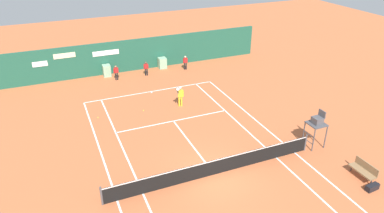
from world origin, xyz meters
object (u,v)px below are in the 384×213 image
at_px(player_on_baseline, 180,95).
at_px(ball_kid_left_post, 116,72).
at_px(player_bench, 364,169).
at_px(tennis_ball_mid_court, 144,110).
at_px(ball_kid_right_post, 185,62).
at_px(ball_kid_centre_post, 146,68).
at_px(umpire_chair, 317,123).
at_px(equipment_bag, 373,187).
at_px(tennis_ball_by_sideline, 98,117).

relative_size(player_on_baseline, ball_kid_left_post, 1.35).
distance_m(player_bench, tennis_ball_mid_court, 14.76).
bearing_deg(ball_kid_right_post, ball_kid_centre_post, 4.24).
distance_m(player_bench, ball_kid_left_post, 20.67).
height_order(player_bench, ball_kid_right_post, ball_kid_right_post).
distance_m(umpire_chair, equipment_bag, 4.67).
height_order(umpire_chair, player_on_baseline, umpire_chair).
bearing_deg(tennis_ball_by_sideline, equipment_bag, -48.45).
xyz_separation_m(umpire_chair, ball_kid_right_post, (-2.36, 15.03, -0.82)).
xyz_separation_m(player_bench, ball_kid_right_post, (-2.72, 18.52, 0.26)).
height_order(umpire_chair, tennis_ball_mid_court, umpire_chair).
bearing_deg(player_bench, ball_kid_left_post, 26.38).
bearing_deg(equipment_bag, umpire_chair, 91.42).
height_order(equipment_bag, ball_kid_right_post, ball_kid_right_post).
relative_size(equipment_bag, tennis_ball_mid_court, 13.15).
relative_size(umpire_chair, ball_kid_left_post, 1.78).
distance_m(player_on_baseline, ball_kid_right_post, 7.60).
distance_m(equipment_bag, ball_kid_left_post, 21.44).
xyz_separation_m(umpire_chair, player_bench, (0.37, -3.49, -1.07)).
bearing_deg(tennis_ball_mid_court, ball_kid_centre_post, 71.85).
bearing_deg(player_on_baseline, umpire_chair, 139.52).
xyz_separation_m(umpire_chair, ball_kid_left_post, (-8.82, 15.03, -0.82)).
distance_m(player_bench, equipment_bag, 1.06).
bearing_deg(player_bench, ball_kid_right_post, 8.36).
relative_size(umpire_chair, player_bench, 1.58).
xyz_separation_m(ball_kid_left_post, ball_kid_centre_post, (2.69, -0.00, -0.02)).
bearing_deg(equipment_bag, tennis_ball_by_sideline, 131.55).
height_order(ball_kid_right_post, tennis_ball_by_sideline, ball_kid_right_post).
relative_size(ball_kid_right_post, tennis_ball_mid_court, 19.54).
height_order(umpire_chair, tennis_ball_by_sideline, umpire_chair).
bearing_deg(ball_kid_left_post, umpire_chair, 117.84).
height_order(player_bench, tennis_ball_by_sideline, player_bench).
xyz_separation_m(player_on_baseline, ball_kid_centre_post, (-0.59, 6.90, -0.20)).
height_order(ball_kid_centre_post, ball_kid_right_post, ball_kid_right_post).
relative_size(ball_kid_centre_post, tennis_ball_by_sideline, 18.88).
height_order(umpire_chair, player_bench, umpire_chair).
height_order(player_bench, tennis_ball_mid_court, player_bench).
xyz_separation_m(ball_kid_centre_post, ball_kid_right_post, (3.78, 0.00, 0.03)).
distance_m(ball_kid_centre_post, ball_kid_right_post, 3.78).
bearing_deg(player_bench, ball_kid_centre_post, 19.34).
relative_size(player_bench, ball_kid_left_post, 1.13).
height_order(umpire_chair, equipment_bag, umpire_chair).
height_order(player_on_baseline, tennis_ball_by_sideline, player_on_baseline).
bearing_deg(equipment_bag, ball_kid_left_post, 114.63).
height_order(player_on_baseline, ball_kid_centre_post, player_on_baseline).
xyz_separation_m(umpire_chair, ball_kid_centre_post, (-6.13, 15.03, -0.84)).
distance_m(player_bench, player_on_baseline, 13.04).
height_order(player_on_baseline, tennis_ball_mid_court, player_on_baseline).
height_order(umpire_chair, ball_kid_centre_post, umpire_chair).
bearing_deg(ball_kid_right_post, player_on_baseline, 69.43).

